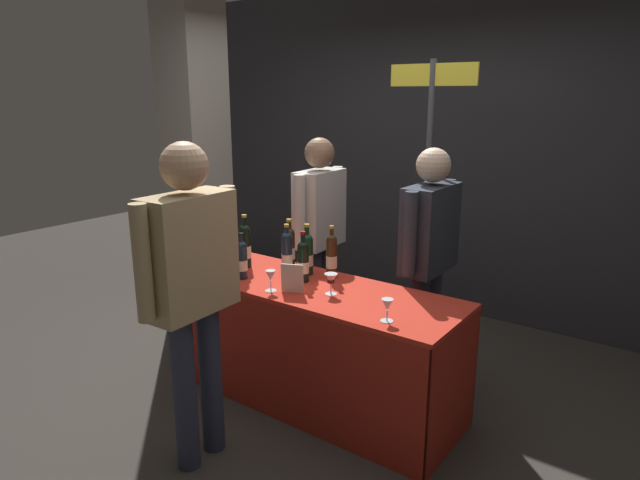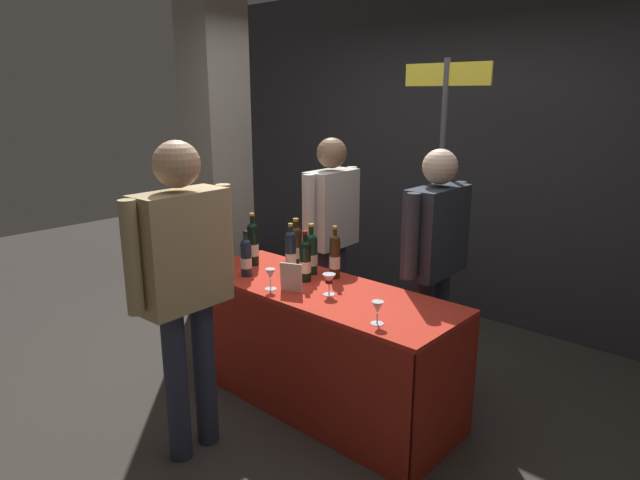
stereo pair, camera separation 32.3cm
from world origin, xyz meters
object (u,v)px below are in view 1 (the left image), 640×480
at_px(vendor_presenter, 320,225).
at_px(booth_signpost, 428,177).
at_px(display_bottle_0, 307,253).
at_px(tasting_table, 320,325).
at_px(concrete_pillar, 195,146).
at_px(taster_foreground_right, 191,277).
at_px(wine_glass_mid, 387,306).
at_px(wine_glass_near_taster, 331,280).
at_px(wine_glass_near_vendor, 271,277).
at_px(featured_wine_bottle, 303,261).

bearing_deg(vendor_presenter, booth_signpost, 117.48).
bearing_deg(display_bottle_0, tasting_table, -36.38).
xyz_separation_m(concrete_pillar, display_bottle_0, (1.50, -0.43, -0.57)).
distance_m(taster_foreground_right, booth_signpost, 1.96).
distance_m(wine_glass_mid, wine_glass_near_taster, 0.48).
height_order(concrete_pillar, taster_foreground_right, concrete_pillar).
bearing_deg(tasting_table, wine_glass_near_vendor, -134.22).
bearing_deg(display_bottle_0, wine_glass_near_taster, -32.27).
bearing_deg(wine_glass_near_vendor, concrete_pillar, 151.86).
bearing_deg(featured_wine_bottle, wine_glass_mid, -17.99).
bearing_deg(vendor_presenter, wine_glass_mid, 47.21).
bearing_deg(booth_signpost, concrete_pillar, -165.67).
bearing_deg(tasting_table, display_bottle_0, 143.62).
xyz_separation_m(vendor_presenter, taster_foreground_right, (0.31, -1.50, 0.07)).
bearing_deg(concrete_pillar, vendor_presenter, 4.00).
xyz_separation_m(wine_glass_near_vendor, booth_signpost, (0.37, 1.30, 0.47)).
height_order(wine_glass_near_taster, vendor_presenter, vendor_presenter).
bearing_deg(taster_foreground_right, vendor_presenter, 9.49).
bearing_deg(wine_glass_mid, vendor_presenter, 140.48).
bearing_deg(featured_wine_bottle, wine_glass_near_vendor, -101.87).
xyz_separation_m(display_bottle_0, wine_glass_near_vendor, (0.02, -0.38, -0.05)).
relative_size(display_bottle_0, wine_glass_near_vendor, 2.62).
bearing_deg(taster_foreground_right, wine_glass_near_taster, -23.88).
xyz_separation_m(tasting_table, featured_wine_bottle, (-0.15, 0.04, 0.38)).
height_order(featured_wine_bottle, taster_foreground_right, taster_foreground_right).
xyz_separation_m(tasting_table, taster_foreground_right, (-0.19, -0.82, 0.50)).
bearing_deg(display_bottle_0, featured_wine_bottle, -61.91).
xyz_separation_m(display_bottle_0, taster_foreground_right, (0.03, -0.98, 0.12)).
height_order(featured_wine_bottle, wine_glass_near_vendor, featured_wine_bottle).
height_order(wine_glass_mid, vendor_presenter, vendor_presenter).
distance_m(wine_glass_mid, vendor_presenter, 1.40).
bearing_deg(wine_glass_near_vendor, vendor_presenter, 108.23).
relative_size(vendor_presenter, taster_foreground_right, 0.95).
bearing_deg(booth_signpost, wine_glass_mid, -72.41).
height_order(wine_glass_near_vendor, booth_signpost, booth_signpost).
relative_size(wine_glass_near_vendor, wine_glass_mid, 1.05).
bearing_deg(tasting_table, booth_signpost, 81.33).
xyz_separation_m(display_bottle_0, wine_glass_near_taster, (0.34, -0.21, -0.05)).
relative_size(concrete_pillar, featured_wine_bottle, 9.18).
relative_size(wine_glass_mid, booth_signpost, 0.06).
bearing_deg(booth_signpost, taster_foreground_right, -100.70).
height_order(tasting_table, wine_glass_mid, wine_glass_mid).
bearing_deg(taster_foreground_right, wine_glass_mid, -53.25).
bearing_deg(wine_glass_near_vendor, booth_signpost, 73.98).
height_order(display_bottle_0, wine_glass_near_vendor, display_bottle_0).
xyz_separation_m(wine_glass_near_taster, vendor_presenter, (-0.62, 0.73, 0.10)).
bearing_deg(concrete_pillar, wine_glass_near_vendor, -28.14).
xyz_separation_m(concrete_pillar, taster_foreground_right, (1.53, -1.42, -0.46)).
relative_size(concrete_pillar, booth_signpost, 1.39).
height_order(featured_wine_bottle, wine_glass_near_taster, featured_wine_bottle).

